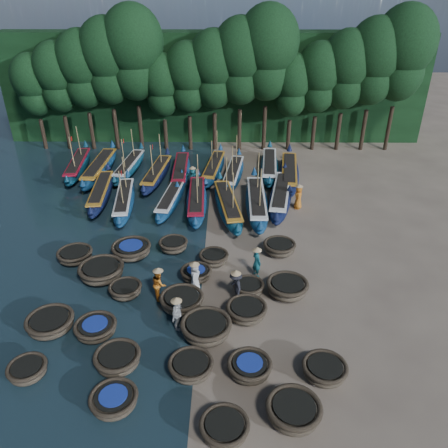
{
  "coord_description": "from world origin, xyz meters",
  "views": [
    {
      "loc": [
        1.35,
        -19.68,
        13.98
      ],
      "look_at": [
        1.13,
        3.03,
        1.3
      ],
      "focal_mm": 35.0,
      "sensor_mm": 36.0,
      "label": 1
    }
  ],
  "objects_px": {
    "coracle_17": "(196,273)",
    "long_boat_9": "(78,165)",
    "coracle_5": "(28,370)",
    "coracle_18": "(249,287)",
    "long_boat_13": "(181,171)",
    "coracle_13": "(206,328)",
    "coracle_22": "(173,245)",
    "long_boat_7": "(257,202)",
    "long_boat_3": "(124,200)",
    "coracle_11": "(96,328)",
    "long_boat_14": "(214,168)",
    "coracle_15": "(101,271)",
    "coracle_20": "(75,255)",
    "fisherman_4": "(177,313)",
    "long_boat_10": "(100,168)",
    "long_boat_11": "(130,166)",
    "coracle_3": "(224,428)",
    "fisherman_3": "(236,286)",
    "coracle_16": "(126,290)",
    "long_boat_2": "(101,192)",
    "coracle_23": "(214,258)",
    "long_boat_15": "(233,173)",
    "coracle_4": "(294,411)",
    "coracle_8": "(250,367)",
    "coracle_6": "(118,359)",
    "coracle_7": "(191,366)",
    "coracle_2": "(114,400)",
    "fisherman_6": "(298,196)",
    "long_boat_16": "(269,166)",
    "long_boat_8": "(281,196)",
    "fisherman_5": "(193,176)",
    "fisherman_1": "(257,261)",
    "coracle_9": "(325,370)",
    "long_boat_5": "(197,200)",
    "long_boat_6": "(228,205)",
    "long_boat_4": "(171,198)",
    "coracle_19": "(287,287)",
    "fisherman_2": "(159,283)",
    "coracle_10": "(50,323)",
    "coracle_21": "(131,250)",
    "coracle_12": "(182,301)",
    "coracle_14": "(247,311)"
  },
  "relations": [
    {
      "from": "coracle_16",
      "to": "long_boat_2",
      "type": "distance_m",
      "value": 11.95
    },
    {
      "from": "coracle_5",
      "to": "coracle_18",
      "type": "height_order",
      "value": "coracle_5"
    },
    {
      "from": "coracle_23",
      "to": "long_boat_5",
      "type": "distance_m",
      "value": 7.18
    },
    {
      "from": "fisherman_5",
      "to": "coracle_7",
      "type": "bearing_deg",
      "value": -70.07
    },
    {
      "from": "coracle_6",
      "to": "long_boat_14",
      "type": "distance_m",
      "value": 20.92
    },
    {
      "from": "coracle_23",
      "to": "long_boat_15",
      "type": "height_order",
      "value": "long_boat_15"
    },
    {
      "from": "long_boat_5",
      "to": "long_boat_6",
      "type": "xyz_separation_m",
      "value": [
        2.17,
        -0.78,
        0.01
      ]
    },
    {
      "from": "coracle_9",
      "to": "long_boat_3",
      "type": "relative_size",
      "value": 0.24
    },
    {
      "from": "long_boat_16",
      "to": "coracle_21",
      "type": "bearing_deg",
      "value": -120.4
    },
    {
      "from": "coracle_2",
      "to": "fisherman_6",
      "type": "distance_m",
      "value": 18.83
    },
    {
      "from": "coracle_3",
      "to": "long_boat_10",
      "type": "xyz_separation_m",
      "value": [
        -10.42,
        23.51,
        0.23
      ]
    },
    {
      "from": "long_boat_14",
      "to": "long_boat_7",
      "type": "bearing_deg",
      "value": -56.27
    },
    {
      "from": "long_boat_4",
      "to": "coracle_19",
      "type": "bearing_deg",
      "value": -48.27
    },
    {
      "from": "long_boat_13",
      "to": "coracle_13",
      "type": "bearing_deg",
      "value": -83.02
    },
    {
      "from": "coracle_6",
      "to": "coracle_7",
      "type": "distance_m",
      "value": 3.04
    },
    {
      "from": "coracle_13",
      "to": "fisherman_4",
      "type": "xyz_separation_m",
      "value": [
        -1.32,
        0.45,
        0.43
      ]
    },
    {
      "from": "long_boat_10",
      "to": "long_boat_11",
      "type": "relative_size",
      "value": 1.14
    },
    {
      "from": "long_boat_3",
      "to": "fisherman_3",
      "type": "height_order",
      "value": "long_boat_3"
    },
    {
      "from": "coracle_10",
      "to": "long_boat_13",
      "type": "bearing_deg",
      "value": 76.76
    },
    {
      "from": "coracle_17",
      "to": "coracle_22",
      "type": "relative_size",
      "value": 0.83
    },
    {
      "from": "coracle_5",
      "to": "fisherman_2",
      "type": "relative_size",
      "value": 0.87
    },
    {
      "from": "coracle_8",
      "to": "coracle_13",
      "type": "xyz_separation_m",
      "value": [
        -1.84,
        2.16,
        0.09
      ]
    },
    {
      "from": "coracle_4",
      "to": "long_boat_9",
      "type": "relative_size",
      "value": 0.27
    },
    {
      "from": "coracle_19",
      "to": "fisherman_5",
      "type": "distance_m",
      "value": 14.58
    },
    {
      "from": "coracle_15",
      "to": "long_boat_6",
      "type": "relative_size",
      "value": 0.29
    },
    {
      "from": "coracle_6",
      "to": "long_boat_16",
      "type": "relative_size",
      "value": 0.27
    },
    {
      "from": "coracle_23",
      "to": "fisherman_4",
      "type": "xyz_separation_m",
      "value": [
        -1.48,
        -5.33,
        0.52
      ]
    },
    {
      "from": "coracle_15",
      "to": "coracle_20",
      "type": "bearing_deg",
      "value": 139.4
    },
    {
      "from": "coracle_22",
      "to": "long_boat_7",
      "type": "height_order",
      "value": "long_boat_7"
    },
    {
      "from": "coracle_13",
      "to": "coracle_18",
      "type": "distance_m",
      "value": 3.7
    },
    {
      "from": "coracle_15",
      "to": "long_boat_6",
      "type": "height_order",
      "value": "long_boat_6"
    },
    {
      "from": "long_boat_7",
      "to": "long_boat_3",
      "type": "bearing_deg",
      "value": 178.49
    },
    {
      "from": "coracle_16",
      "to": "coracle_9",
      "type": "bearing_deg",
      "value": -29.42
    },
    {
      "from": "coracle_5",
      "to": "long_boat_13",
      "type": "height_order",
      "value": "long_boat_13"
    },
    {
      "from": "coracle_11",
      "to": "coracle_12",
      "type": "bearing_deg",
      "value": 27.66
    },
    {
      "from": "coracle_4",
      "to": "coracle_8",
      "type": "relative_size",
      "value": 1.04
    },
    {
      "from": "coracle_3",
      "to": "coracle_15",
      "type": "height_order",
      "value": "coracle_15"
    },
    {
      "from": "coracle_15",
      "to": "coracle_18",
      "type": "height_order",
      "value": "coracle_15"
    },
    {
      "from": "fisherman_4",
      "to": "coracle_20",
      "type": "bearing_deg",
      "value": 65.07
    },
    {
      "from": "long_boat_15",
      "to": "long_boat_11",
      "type": "bearing_deg",
      "value": 178.37
    },
    {
      "from": "long_boat_14",
      "to": "fisherman_1",
      "type": "distance_m",
      "value": 14.44
    },
    {
      "from": "coracle_20",
      "to": "long_boat_13",
      "type": "relative_size",
      "value": 0.29
    },
    {
      "from": "coracle_3",
      "to": "fisherman_3",
      "type": "xyz_separation_m",
      "value": [
        0.49,
        7.39,
        0.53
      ]
    },
    {
      "from": "long_boat_8",
      "to": "long_boat_10",
      "type": "relative_size",
      "value": 0.96
    },
    {
      "from": "long_boat_9",
      "to": "coracle_11",
      "type": "bearing_deg",
      "value": -77.18
    },
    {
      "from": "fisherman_1",
      "to": "coracle_14",
      "type": "bearing_deg",
      "value": 136.6
    },
    {
      "from": "coracle_17",
      "to": "long_boat_9",
      "type": "distance_m",
      "value": 18.46
    },
    {
      "from": "coracle_5",
      "to": "long_boat_8",
      "type": "bearing_deg",
      "value": 53.49
    },
    {
      "from": "long_boat_3",
      "to": "long_boat_10",
      "type": "distance_m",
      "value": 6.7
    },
    {
      "from": "coracle_11",
      "to": "fisherman_4",
      "type": "distance_m",
      "value": 3.7
    }
  ]
}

